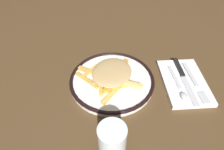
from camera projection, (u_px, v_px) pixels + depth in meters
The scene contains 8 objects.
ground_plane at pixel (112, 83), 0.68m from camera, with size 2.60×2.60×0.00m, color #4A341E.
plate at pixel (112, 80), 0.67m from camera, with size 0.27×0.27×0.02m.
fries_heap at pixel (110, 75), 0.65m from camera, with size 0.21×0.20×0.03m.
napkin at pixel (184, 82), 0.67m from camera, with size 0.13×0.21×0.01m, color white.
fork at pixel (195, 82), 0.66m from camera, with size 0.02×0.18×0.00m.
knife at pixel (183, 76), 0.68m from camera, with size 0.02×0.21×0.01m.
spoon at pixel (180, 88), 0.64m from camera, with size 0.02×0.15×0.01m.
water_glass at pixel (112, 142), 0.47m from camera, with size 0.07×0.07×0.10m, color silver.
Camera 1 is at (0.04, 0.46, 0.49)m, focal length 33.05 mm.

